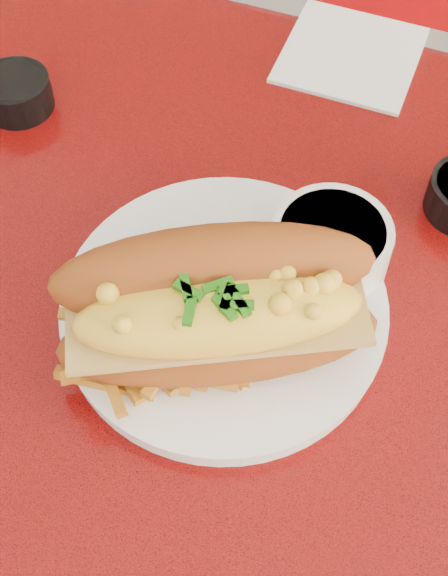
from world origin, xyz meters
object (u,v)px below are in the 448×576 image
(mac_hoagie, at_px, (216,307))
(dinner_plate, at_px, (224,309))
(gravy_ramekin, at_px, (330,248))
(sauce_cup_left, at_px, (16,92))
(booth_bench_far, at_px, (388,106))
(fork, at_px, (163,285))
(diner_table, at_px, (234,428))

(mac_hoagie, bearing_deg, dinner_plate, 73.17)
(gravy_ramekin, xyz_separation_m, sauce_cup_left, (-0.33, 0.08, -0.01))
(booth_bench_far, bearing_deg, mac_hoagie, -90.86)
(mac_hoagie, xyz_separation_m, fork, (-0.06, 0.03, -0.04))
(booth_bench_far, relative_size, gravy_ramekin, 10.38)
(mac_hoagie, relative_size, gravy_ramekin, 2.24)
(diner_table, height_order, fork, fork)
(diner_table, distance_m, gravy_ramekin, 0.22)
(diner_table, relative_size, booth_bench_far, 1.03)
(booth_bench_far, distance_m, fork, 0.94)
(booth_bench_far, relative_size, dinner_plate, 4.48)
(booth_bench_far, height_order, dinner_plate, booth_bench_far)
(dinner_plate, bearing_deg, mac_hoagie, -79.67)
(gravy_ramekin, distance_m, sauce_cup_left, 0.33)
(gravy_ramekin, bearing_deg, dinner_plate, -131.07)
(fork, xyz_separation_m, gravy_ramekin, (0.11, 0.07, 0.01))
(dinner_plate, distance_m, gravy_ramekin, 0.10)
(diner_table, distance_m, sauce_cup_left, 0.37)
(diner_table, distance_m, dinner_plate, 0.17)
(dinner_plate, height_order, gravy_ramekin, gravy_ramekin)
(mac_hoagie, bearing_deg, sauce_cup_left, 119.05)
(booth_bench_far, height_order, fork, booth_bench_far)
(sauce_cup_left, bearing_deg, gravy_ramekin, -13.45)
(fork, relative_size, gravy_ramekin, 1.34)
(mac_hoagie, height_order, sauce_cup_left, mac_hoagie)
(booth_bench_far, bearing_deg, dinner_plate, -91.28)
(booth_bench_far, xyz_separation_m, dinner_plate, (-0.02, -0.79, 0.49))
(booth_bench_far, distance_m, gravy_ramekin, 0.88)
(booth_bench_far, xyz_separation_m, fork, (-0.07, -0.79, 0.50))
(dinner_plate, relative_size, gravy_ramekin, 2.32)
(diner_table, distance_m, fork, 0.19)
(diner_table, xyz_separation_m, booth_bench_far, (0.00, 0.81, -0.32))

